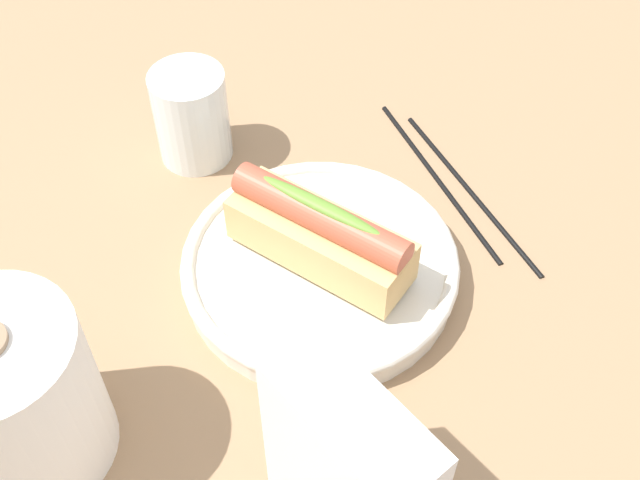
{
  "coord_description": "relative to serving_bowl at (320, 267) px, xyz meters",
  "views": [
    {
      "loc": [
        -0.32,
        0.25,
        0.52
      ],
      "look_at": [
        -0.01,
        -0.01,
        0.05
      ],
      "focal_mm": 44.89,
      "sensor_mm": 36.0,
      "label": 1
    }
  ],
  "objects": [
    {
      "name": "ground_plane",
      "position": [
        0.01,
        0.01,
        -0.02
      ],
      "size": [
        2.4,
        2.4,
        0.0
      ],
      "primitive_type": "plane",
      "color": "#9E7A56"
    },
    {
      "name": "serving_bowl",
      "position": [
        0.0,
        0.0,
        0.0
      ],
      "size": [
        0.23,
        0.23,
        0.03
      ],
      "color": "silver",
      "rests_on": "ground_plane"
    },
    {
      "name": "hotdog_front",
      "position": [
        -0.0,
        0.0,
        0.04
      ],
      "size": [
        0.16,
        0.09,
        0.06
      ],
      "color": "#DBB270",
      "rests_on": "serving_bowl"
    },
    {
      "name": "water_glass",
      "position": [
        0.19,
        -0.01,
        0.03
      ],
      "size": [
        0.07,
        0.07,
        0.09
      ],
      "color": "white",
      "rests_on": "ground_plane"
    },
    {
      "name": "paper_towel_roll",
      "position": [
        0.01,
        0.25,
        0.05
      ],
      "size": [
        0.11,
        0.11,
        0.13
      ],
      "color": "white",
      "rests_on": "ground_plane"
    },
    {
      "name": "napkin_box",
      "position": [
        -0.17,
        0.12,
        0.06
      ],
      "size": [
        0.11,
        0.05,
        0.15
      ],
      "primitive_type": "cube",
      "rotation": [
        0.0,
        0.0,
        0.02
      ],
      "color": "white",
      "rests_on": "ground_plane"
    },
    {
      "name": "chopstick_near",
      "position": [
        0.02,
        -0.16,
        -0.01
      ],
      "size": [
        0.21,
        0.06,
        0.01
      ],
      "primitive_type": "cylinder",
      "rotation": [
        0.0,
        1.57,
        -0.28
      ],
      "color": "black",
      "rests_on": "ground_plane"
    },
    {
      "name": "chopstick_far",
      "position": [
        -0.01,
        -0.17,
        -0.01
      ],
      "size": [
        0.21,
        0.06,
        0.01
      ],
      "primitive_type": "cylinder",
      "rotation": [
        0.0,
        1.57,
        -0.24
      ],
      "color": "black",
      "rests_on": "ground_plane"
    }
  ]
}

